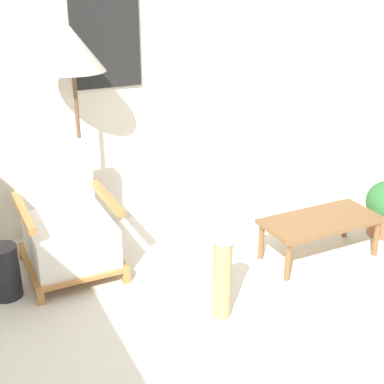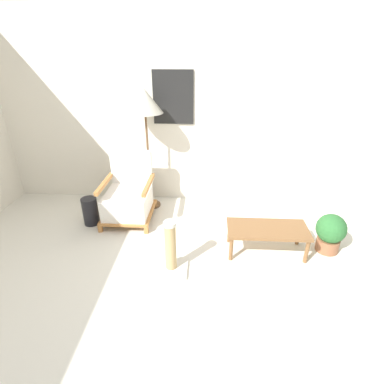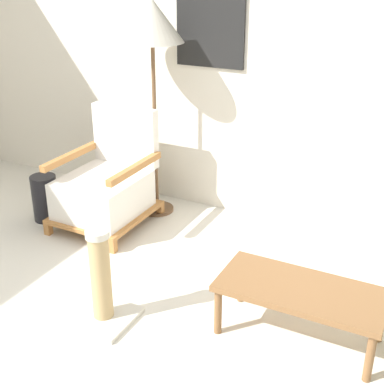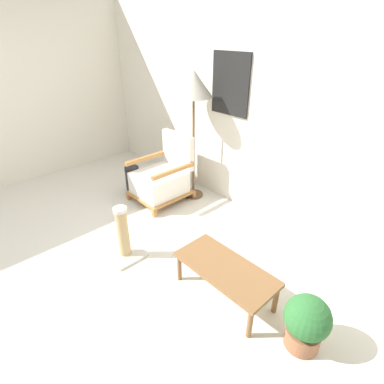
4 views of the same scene
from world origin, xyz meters
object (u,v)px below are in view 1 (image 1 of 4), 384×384
coffee_table (321,223)px  scratching_post (222,289)px  floor_lamp (72,56)px  armchair (68,230)px  vase (5,272)px

coffee_table → scratching_post: size_ratio=1.53×
floor_lamp → scratching_post: 1.97m
armchair → scratching_post: bearing=-56.1°
coffee_table → scratching_post: 1.13m
coffee_table → floor_lamp: bearing=145.6°
armchair → floor_lamp: bearing=58.1°
coffee_table → scratching_post: bearing=-160.7°
armchair → vase: 0.53m
floor_lamp → coffee_table: floor_lamp is taller
floor_lamp → vase: floor_lamp is taller
vase → coffee_table: bearing=-12.4°
floor_lamp → vase: 1.59m
armchair → vase: size_ratio=2.36×
armchair → coffee_table: (1.77, -0.68, -0.03)m
armchair → scratching_post: 1.27m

